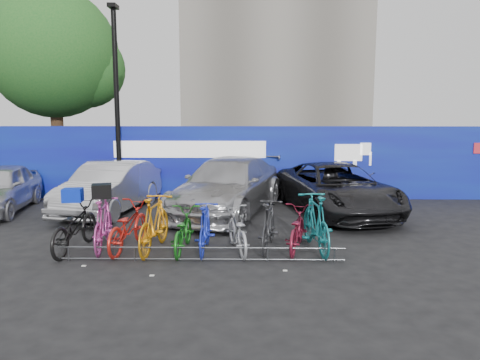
{
  "coord_description": "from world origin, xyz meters",
  "views": [
    {
      "loc": [
        0.9,
        -9.37,
        2.93
      ],
      "look_at": [
        0.72,
        2.0,
        1.22
      ],
      "focal_mm": 35.0,
      "sensor_mm": 36.0,
      "label": 1
    }
  ],
  "objects_px": {
    "bike_6": "(237,231)",
    "bike_7": "(269,226)",
    "tree": "(59,57)",
    "car_3": "(336,189)",
    "bike_rack": "(201,254)",
    "car_2": "(228,186)",
    "bike_9": "(316,223)",
    "bike_2": "(128,227)",
    "lamppost": "(117,99)",
    "bike_8": "(296,229)",
    "bike_5": "(205,228)",
    "bike_0": "(74,226)",
    "bike_1": "(103,224)",
    "bike_4": "(183,231)",
    "car_1": "(110,187)",
    "bike_3": "(154,224)"
  },
  "relations": [
    {
      "from": "bike_6",
      "to": "bike_7",
      "type": "relative_size",
      "value": 0.99
    },
    {
      "from": "tree",
      "to": "car_3",
      "type": "relative_size",
      "value": 1.52
    },
    {
      "from": "bike_rack",
      "to": "bike_6",
      "type": "relative_size",
      "value": 3.26
    },
    {
      "from": "car_2",
      "to": "bike_9",
      "type": "xyz_separation_m",
      "value": [
        1.99,
        -3.67,
        -0.16
      ]
    },
    {
      "from": "car_2",
      "to": "bike_2",
      "type": "bearing_deg",
      "value": -100.15
    },
    {
      "from": "lamppost",
      "to": "bike_8",
      "type": "xyz_separation_m",
      "value": [
        5.13,
        -5.22,
        -2.82
      ]
    },
    {
      "from": "bike_5",
      "to": "bike_0",
      "type": "bearing_deg",
      "value": 0.18
    },
    {
      "from": "bike_rack",
      "to": "bike_6",
      "type": "distance_m",
      "value": 0.99
    },
    {
      "from": "car_3",
      "to": "bike_1",
      "type": "relative_size",
      "value": 2.78
    },
    {
      "from": "bike_0",
      "to": "bike_5",
      "type": "relative_size",
      "value": 1.17
    },
    {
      "from": "bike_0",
      "to": "bike_8",
      "type": "distance_m",
      "value": 4.64
    },
    {
      "from": "bike_5",
      "to": "bike_2",
      "type": "bearing_deg",
      "value": -3.57
    },
    {
      "from": "tree",
      "to": "bike_8",
      "type": "relative_size",
      "value": 4.5
    },
    {
      "from": "bike_8",
      "to": "car_3",
      "type": "bearing_deg",
      "value": -99.34
    },
    {
      "from": "bike_0",
      "to": "bike_5",
      "type": "bearing_deg",
      "value": -175.59
    },
    {
      "from": "car_3",
      "to": "bike_6",
      "type": "xyz_separation_m",
      "value": [
        -2.75,
        -3.71,
        -0.26
      ]
    },
    {
      "from": "bike_rack",
      "to": "bike_4",
      "type": "height_order",
      "value": "bike_4"
    },
    {
      "from": "bike_rack",
      "to": "bike_2",
      "type": "distance_m",
      "value": 1.81
    },
    {
      "from": "car_3",
      "to": "bike_1",
      "type": "xyz_separation_m",
      "value": [
        -5.57,
        -3.57,
        -0.16
      ]
    },
    {
      "from": "bike_rack",
      "to": "car_1",
      "type": "bearing_deg",
      "value": 124.51
    },
    {
      "from": "car_3",
      "to": "bike_3",
      "type": "relative_size",
      "value": 2.6
    },
    {
      "from": "car_1",
      "to": "bike_6",
      "type": "bearing_deg",
      "value": -35.42
    },
    {
      "from": "bike_1",
      "to": "bike_6",
      "type": "distance_m",
      "value": 2.83
    },
    {
      "from": "tree",
      "to": "bike_1",
      "type": "xyz_separation_m",
      "value": [
        4.63,
        -9.87,
        -4.51
      ]
    },
    {
      "from": "bike_4",
      "to": "bike_9",
      "type": "xyz_separation_m",
      "value": [
        2.78,
        0.09,
        0.16
      ]
    },
    {
      "from": "car_3",
      "to": "bike_0",
      "type": "bearing_deg",
      "value": -161.59
    },
    {
      "from": "lamppost",
      "to": "bike_rack",
      "type": "relative_size",
      "value": 1.09
    },
    {
      "from": "bike_6",
      "to": "lamppost",
      "type": "bearing_deg",
      "value": -66.5
    },
    {
      "from": "car_3",
      "to": "bike_7",
      "type": "height_order",
      "value": "car_3"
    },
    {
      "from": "car_3",
      "to": "bike_6",
      "type": "height_order",
      "value": "car_3"
    },
    {
      "from": "car_1",
      "to": "bike_6",
      "type": "height_order",
      "value": "car_1"
    },
    {
      "from": "bike_0",
      "to": "bike_7",
      "type": "bearing_deg",
      "value": -172.34
    },
    {
      "from": "bike_0",
      "to": "bike_4",
      "type": "xyz_separation_m",
      "value": [
        2.27,
        -0.02,
        -0.08
      ]
    },
    {
      "from": "lamppost",
      "to": "bike_1",
      "type": "relative_size",
      "value": 3.31
    },
    {
      "from": "car_1",
      "to": "car_3",
      "type": "distance_m",
      "value": 6.49
    },
    {
      "from": "car_3",
      "to": "bike_1",
      "type": "bearing_deg",
      "value": -159.95
    },
    {
      "from": "bike_1",
      "to": "bike_6",
      "type": "relative_size",
      "value": 1.07
    },
    {
      "from": "bike_6",
      "to": "bike_7",
      "type": "bearing_deg",
      "value": -178.95
    },
    {
      "from": "bike_rack",
      "to": "bike_4",
      "type": "relative_size",
      "value": 3.28
    },
    {
      "from": "bike_2",
      "to": "bike_8",
      "type": "xyz_separation_m",
      "value": [
        3.54,
        0.02,
        -0.05
      ]
    },
    {
      "from": "car_1",
      "to": "bike_0",
      "type": "xyz_separation_m",
      "value": [
        0.35,
        -3.78,
        -0.2
      ]
    },
    {
      "from": "bike_4",
      "to": "bike_9",
      "type": "relative_size",
      "value": 0.84
    },
    {
      "from": "bike_3",
      "to": "bike_7",
      "type": "bearing_deg",
      "value": -170.02
    },
    {
      "from": "bike_3",
      "to": "bike_5",
      "type": "height_order",
      "value": "bike_3"
    },
    {
      "from": "car_3",
      "to": "bike_2",
      "type": "distance_m",
      "value": 6.2
    },
    {
      "from": "car_1",
      "to": "bike_2",
      "type": "distance_m",
      "value": 3.97
    },
    {
      "from": "car_1",
      "to": "bike_8",
      "type": "height_order",
      "value": "car_1"
    },
    {
      "from": "tree",
      "to": "bike_6",
      "type": "height_order",
      "value": "tree"
    },
    {
      "from": "bike_5",
      "to": "tree",
      "type": "bearing_deg",
      "value": -54.59
    },
    {
      "from": "bike_4",
      "to": "bike_5",
      "type": "height_order",
      "value": "bike_5"
    }
  ]
}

